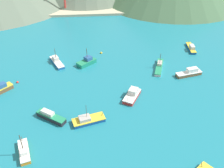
{
  "coord_description": "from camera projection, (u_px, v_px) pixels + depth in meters",
  "views": [
    {
      "loc": [
        0.2,
        -24.21,
        46.27
      ],
      "look_at": [
        5.67,
        41.46,
        0.42
      ],
      "focal_mm": 40.66,
      "sensor_mm": 36.0,
      "label": 1
    }
  ],
  "objects": [
    {
      "name": "fishing_boat_2",
      "position": [
        57.0,
        61.0,
        91.33
      ],
      "size": [
        6.25,
        9.79,
        5.75
      ],
      "color": "#1E5BA8",
      "rests_on": "ground"
    },
    {
      "name": "fishing_boat_6",
      "position": [
        87.0,
        62.0,
        90.75
      ],
      "size": [
        7.43,
        6.89,
        6.2
      ],
      "color": "#198466",
      "rests_on": "ground"
    },
    {
      "name": "fishing_boat_10",
      "position": [
        51.0,
        116.0,
        67.07
      ],
      "size": [
        8.4,
        6.7,
        2.34
      ],
      "color": "#232328",
      "rests_on": "ground"
    },
    {
      "name": "fishing_boat_5",
      "position": [
        190.0,
        73.0,
        84.71
      ],
      "size": [
        9.21,
        4.28,
        2.65
      ],
      "color": "brown",
      "rests_on": "ground"
    },
    {
      "name": "buoy_1",
      "position": [
        101.0,
        53.0,
        98.02
      ],
      "size": [
        0.85,
        0.85,
        0.85
      ],
      "color": "gold",
      "rests_on": "ground"
    },
    {
      "name": "fishing_boat_12",
      "position": [
        159.0,
        67.0,
        88.63
      ],
      "size": [
        5.56,
        11.19,
        5.46
      ],
      "color": "silver",
      "rests_on": "ground"
    },
    {
      "name": "fishing_boat_9",
      "position": [
        132.0,
        95.0,
        74.74
      ],
      "size": [
        6.47,
        8.22,
        2.65
      ],
      "color": "red",
      "rests_on": "ground"
    },
    {
      "name": "ground",
      "position": [
        95.0,
        110.0,
        70.9
      ],
      "size": [
        260.0,
        280.0,
        0.5
      ],
      "color": "teal"
    },
    {
      "name": "fishing_boat_4",
      "position": [
        88.0,
        120.0,
        66.27
      ],
      "size": [
        9.06,
        5.36,
        5.8
      ],
      "color": "#14478C",
      "rests_on": "ground"
    },
    {
      "name": "fishing_boat_13",
      "position": [
        24.0,
        151.0,
        57.55
      ],
      "size": [
        4.19,
        7.52,
        6.34
      ],
      "color": "orange",
      "rests_on": "ground"
    },
    {
      "name": "buoy_0",
      "position": [
        18.0,
        82.0,
        81.57
      ],
      "size": [
        0.79,
        0.79,
        0.79
      ],
      "color": "red",
      "rests_on": "ground"
    },
    {
      "name": "beach_strip",
      "position": [
        91.0,
        11.0,
        137.23
      ],
      "size": [
        247.0,
        14.72,
        1.2
      ],
      "primitive_type": "cube",
      "color": "#C6B793",
      "rests_on": "ground"
    },
    {
      "name": "fishing_boat_7",
      "position": [
        191.0,
        48.0,
        100.28
      ],
      "size": [
        2.96,
        9.4,
        2.24
      ],
      "color": "#14478C",
      "rests_on": "ground"
    }
  ]
}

